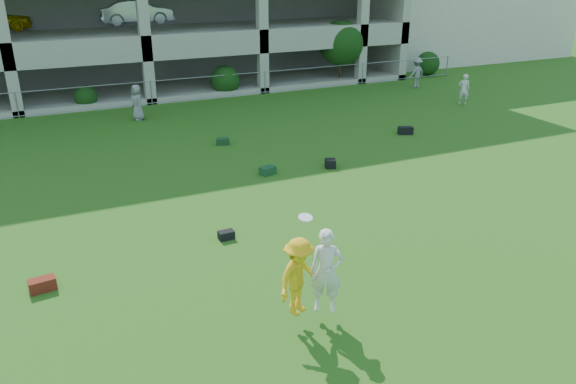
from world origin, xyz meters
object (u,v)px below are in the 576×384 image
bystander_e (464,89)px  bystander_c (137,102)px  bystander_f (416,73)px  crate_d (330,163)px  frisbee_contest (308,275)px

bystander_e → bystander_c: bearing=18.9°
bystander_f → crate_d: bearing=29.7°
bystander_c → crate_d: 10.26m
crate_d → frisbee_contest: bearing=-121.2°
bystander_c → crate_d: bearing=16.4°
bystander_c → frisbee_contest: bearing=-11.2°
bystander_e → bystander_f: bearing=-61.0°
bystander_e → crate_d: (-10.19, -5.26, -0.61)m
frisbee_contest → crate_d: bearing=58.8°
bystander_c → bystander_e: bystander_c is taller
bystander_f → crate_d: (-10.47, -9.49, -0.68)m
bystander_e → crate_d: bystander_e is taller
bystander_f → bystander_c: bearing=-10.7°
bystander_c → frisbee_contest: (0.19, -16.74, 0.33)m
bystander_f → frisbee_contest: 22.92m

